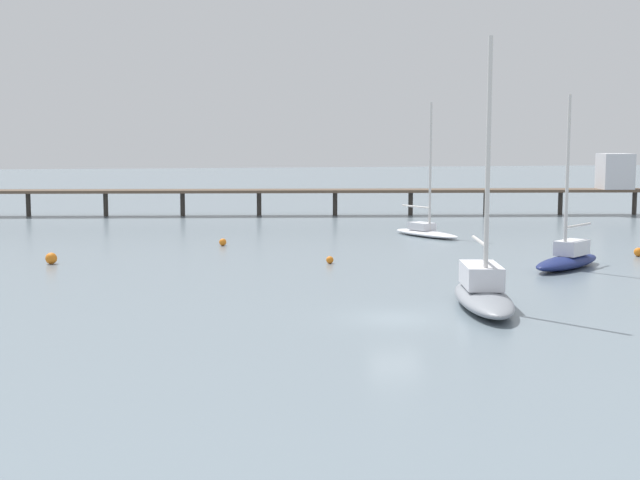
% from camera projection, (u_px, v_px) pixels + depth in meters
% --- Properties ---
extents(ground_plane, '(400.00, 400.00, 0.00)m').
position_uv_depth(ground_plane, '(395.00, 319.00, 41.32)').
color(ground_plane, slate).
extents(pier, '(83.58, 15.71, 6.65)m').
position_uv_depth(pier, '(375.00, 185.00, 94.98)').
color(pier, brown).
rests_on(pier, ground_plane).
extents(sailboat_navy, '(7.27, 6.35, 11.14)m').
position_uv_depth(sailboat_navy, '(568.00, 257.00, 56.99)').
color(sailboat_navy, navy).
rests_on(sailboat_navy, ground_plane).
extents(sailboat_gray, '(4.32, 9.56, 13.29)m').
position_uv_depth(sailboat_gray, '(483.00, 290.00, 43.94)').
color(sailboat_gray, gray).
rests_on(sailboat_gray, ground_plane).
extents(sailboat_white, '(4.90, 7.63, 11.35)m').
position_uv_depth(sailboat_white, '(426.00, 229.00, 75.20)').
color(sailboat_white, white).
rests_on(sailboat_white, ground_plane).
extents(mooring_buoy_inner, '(0.78, 0.78, 0.78)m').
position_uv_depth(mooring_buoy_inner, '(51.00, 258.00, 58.96)').
color(mooring_buoy_inner, orange).
rests_on(mooring_buoy_inner, ground_plane).
extents(mooring_buoy_far, '(0.64, 0.64, 0.64)m').
position_uv_depth(mooring_buoy_far, '(638.00, 252.00, 62.69)').
color(mooring_buoy_far, orange).
rests_on(mooring_buoy_far, ground_plane).
extents(mooring_buoy_mid, '(0.50, 0.50, 0.50)m').
position_uv_depth(mooring_buoy_mid, '(330.00, 260.00, 59.20)').
color(mooring_buoy_mid, orange).
rests_on(mooring_buoy_mid, ground_plane).
extents(mooring_buoy_near, '(0.57, 0.57, 0.57)m').
position_uv_depth(mooring_buoy_near, '(223.00, 242.00, 68.81)').
color(mooring_buoy_near, orange).
rests_on(mooring_buoy_near, ground_plane).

